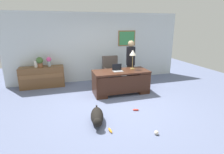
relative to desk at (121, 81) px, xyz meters
name	(u,v)px	position (x,y,z in m)	size (l,w,h in m)	color
ground_plane	(118,104)	(-0.39, -0.81, -0.42)	(12.00, 12.00, 0.00)	slate
back_wall	(98,47)	(-0.38, 1.79, 0.93)	(7.00, 0.16, 2.70)	silver
desk	(121,81)	(0.00, 0.00, 0.00)	(1.83, 0.82, 0.78)	#422316
credenza	(42,77)	(-2.56, 1.44, -0.04)	(1.55, 0.50, 0.77)	brown
armchair	(111,72)	(-0.04, 1.04, 0.06)	(0.60, 0.59, 1.08)	#564C47
person_standing	(130,63)	(0.59, 0.63, 0.45)	(0.32, 0.32, 1.70)	#262323
dog_lying	(97,117)	(-1.18, -1.63, -0.27)	(0.43, 0.91, 0.30)	black
laptop	(117,69)	(-0.12, 0.02, 0.41)	(0.32, 0.22, 0.22)	#B2B5BA
desk_lamp	(133,54)	(0.45, 0.13, 0.87)	(0.22, 0.22, 0.65)	#9E8447
vase_with_flowers	(49,61)	(-2.28, 1.44, 0.55)	(0.17, 0.17, 0.35)	#8FA3AB
vase_empty	(36,64)	(-2.73, 1.44, 0.46)	(0.13, 0.13, 0.23)	silver
potted_plant	(40,62)	(-2.59, 1.44, 0.54)	(0.24, 0.24, 0.36)	brown
dog_toy_ball	(156,133)	(-0.09, -2.48, -0.38)	(0.09, 0.09, 0.09)	beige
dog_toy_bone	(136,110)	(-0.05, -1.35, -0.40)	(0.17, 0.05, 0.05)	#E53F33
dog_toy_plush	(110,130)	(-0.99, -2.08, -0.40)	(0.19, 0.05, 0.05)	orange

